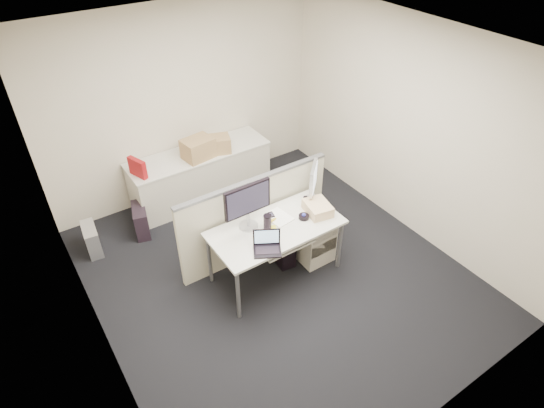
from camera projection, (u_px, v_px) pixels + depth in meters
floor at (276, 273)px, 5.52m from camera, size 4.00×4.50×0.01m
ceiling at (277, 51)px, 3.89m from camera, size 4.00×4.50×0.01m
wall_back at (184, 104)px, 6.19m from camera, size 4.00×0.02×2.70m
wall_front at (455, 330)px, 3.21m from camera, size 4.00×0.02×2.70m
wall_left at (80, 256)px, 3.81m from camera, size 0.02×4.50×2.70m
wall_right at (410, 130)px, 5.59m from camera, size 0.02×4.50×2.70m
desk at (276, 231)px, 5.11m from camera, size 1.50×0.75×0.73m
keyboard_tray at (285, 243)px, 5.02m from camera, size 0.62×0.32×0.02m
drawer_pedestal at (310, 234)px, 5.59m from camera, size 0.40×0.55×0.65m
cubicle_partition at (255, 219)px, 5.48m from camera, size 2.00×0.06×1.10m
back_counter at (201, 175)px, 6.58m from camera, size 2.00×0.60×0.72m
monitor_main at (248, 207)px, 4.91m from camera, size 0.56×0.22×0.56m
monitor_small at (313, 184)px, 5.34m from camera, size 0.41×0.41×0.47m
laptop at (267, 244)px, 4.69m from camera, size 0.36×0.33×0.22m
trackball at (304, 217)px, 5.18m from camera, size 0.15×0.15×0.05m
desk_phone at (314, 203)px, 5.37m from camera, size 0.24×0.21×0.07m
paper_stack at (278, 217)px, 5.20m from camera, size 0.28×0.33×0.01m
sticky_pad at (272, 228)px, 5.05m from camera, size 0.11×0.11×0.01m
travel_mug at (267, 223)px, 4.99m from camera, size 0.11×0.11×0.18m
banana at (271, 221)px, 5.13m from camera, size 0.17×0.06×0.04m
cellphone at (271, 215)px, 5.23m from camera, size 0.08×0.12×0.01m
manila_folders at (318, 208)px, 5.25m from camera, size 0.32×0.37×0.12m
keyboard at (287, 238)px, 5.05m from camera, size 0.53×0.34×0.03m
pc_tower_desk at (280, 244)px, 5.60m from camera, size 0.24×0.50×0.45m
pc_tower_spare_dark at (141, 220)px, 6.01m from camera, size 0.28×0.46×0.40m
pc_tower_spare_silver at (92, 239)px, 5.73m from camera, size 0.20×0.42×0.37m
cardboard_box_left at (198, 149)px, 6.17m from camera, size 0.44×0.36×0.30m
cardboard_box_right at (218, 145)px, 6.32m from camera, size 0.41×0.36×0.24m
red_binder at (138, 168)px, 5.81m from camera, size 0.16×0.29×0.27m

